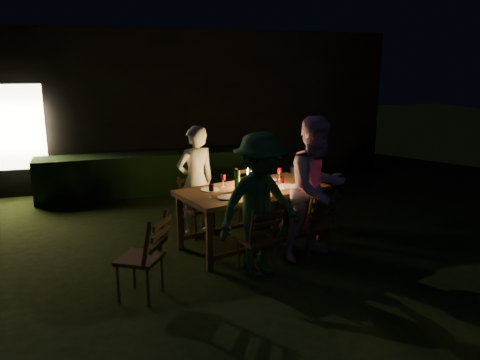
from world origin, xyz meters
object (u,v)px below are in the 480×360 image
object	(u,v)px
person_opp_left	(260,205)
ice_bucket	(299,173)
chair_far_right	(253,206)
lantern	(253,176)
chair_far_left	(198,217)
chair_near_right	(312,235)
chair_near_left	(257,251)
person_house_side	(196,181)
dining_table	(252,194)
chair_end	(317,210)
chair_spare	(142,272)
side_table	(299,183)
bottle_table	(237,181)
bottle_bucket_a	(298,171)
bottle_bucket_b	(301,169)

from	to	relation	value
person_opp_left	ice_bucket	distance (m)	2.43
chair_far_right	lantern	distance (m)	1.13
chair_far_left	chair_near_right	bearing A→B (deg)	113.53
chair_near_left	person_opp_left	world-z (taller)	person_opp_left
chair_far_right	ice_bucket	xyz separation A→B (m)	(0.88, 0.17, 0.46)
chair_near_right	lantern	xyz separation A→B (m)	(-0.60, 0.68, 0.70)
person_house_side	dining_table	bearing A→B (deg)	118.76
chair_end	person_opp_left	size ratio (longest dim) A/B	0.58
chair_spare	person_opp_left	size ratio (longest dim) A/B	0.57
side_table	person_opp_left	bearing A→B (deg)	-125.84
chair_spare	chair_end	bearing A→B (deg)	-31.31
bottle_table	ice_bucket	distance (m)	1.85
ice_bucket	chair_far_left	bearing A→B (deg)	-166.70
chair_far_left	side_table	size ratio (longest dim) A/B	1.48
person_opp_left	chair_spare	bearing A→B (deg)	171.89
bottle_bucket_a	bottle_bucket_b	xyz separation A→B (m)	(0.10, 0.08, 0.00)
chair_spare	bottle_bucket_b	size ratio (longest dim) A/B	3.15
bottle_bucket_b	dining_table	bearing A→B (deg)	-138.87
chair_near_right	bottle_table	xyz separation A→B (m)	(-0.88, 0.56, 0.68)
person_house_side	bottle_bucket_b	distance (m)	1.96
chair_far_right	side_table	size ratio (longest dim) A/B	1.48
bottle_bucket_a	person_house_side	bearing A→B (deg)	-169.14
chair_end	bottle_table	xyz separation A→B (m)	(-1.42, -0.40, 0.67)
chair_near_right	ice_bucket	xyz separation A→B (m)	(0.57, 1.68, 0.44)
person_house_side	chair_far_right	bearing A→B (deg)	177.09
dining_table	chair_near_right	size ratio (longest dim) A/B	2.25
person_opp_left	bottle_table	xyz separation A→B (m)	(-0.03, 0.84, 0.10)
person_opp_left	chair_far_right	bearing A→B (deg)	57.81
person_house_side	side_table	xyz separation A→B (m)	(1.86, 0.39, -0.28)
lantern	bottle_bucket_b	xyz separation A→B (m)	(1.22, 1.04, -0.21)
dining_table	chair_far_left	xyz separation A→B (m)	(-0.64, 0.62, -0.48)
chair_near_left	bottle_bucket_b	distance (m)	2.51
chair_near_right	bottle_bucket_b	size ratio (longest dim) A/B	3.07
chair_far_right	bottle_bucket_b	bearing A→B (deg)	178.61
chair_end	bottle_bucket_a	xyz separation A→B (m)	(-0.03, 0.69, 0.48)
chair_near_left	chair_near_right	world-z (taller)	chair_near_right
lantern	ice_bucket	xyz separation A→B (m)	(1.17, 1.00, -0.26)
bottle_table	ice_bucket	xyz separation A→B (m)	(1.45, 1.12, -0.24)
dining_table	person_opp_left	distance (m)	0.94
chair_far_right	chair_end	distance (m)	1.02
dining_table	side_table	world-z (taller)	dining_table
chair_far_left	side_table	world-z (taller)	chair_far_left
bottle_bucket_a	chair_near_right	bearing A→B (deg)	-107.53
bottle_bucket_b	person_opp_left	bearing A→B (deg)	-126.23
chair_end	person_house_side	bearing A→B (deg)	-109.49
chair_near_left	person_opp_left	size ratio (longest dim) A/B	0.52
chair_near_left	chair_far_right	xyz separation A→B (m)	(0.55, 1.75, 0.00)
bottle_bucket_a	dining_table	bearing A→B (deg)	-138.67
chair_far_left	person_opp_left	bearing A→B (deg)	83.26
person_opp_left	bottle_bucket_b	distance (m)	2.49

